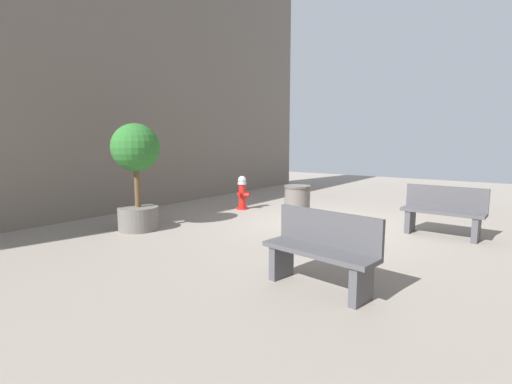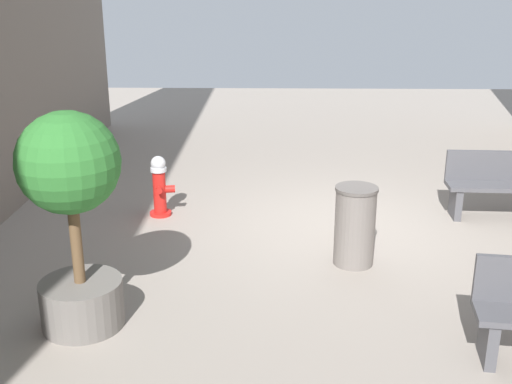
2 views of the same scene
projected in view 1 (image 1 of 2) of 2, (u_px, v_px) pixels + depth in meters
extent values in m
plane|color=gray|center=(327.00, 224.00, 8.14)|extent=(23.40, 23.40, 0.00)
cube|color=slate|center=(69.00, 9.00, 8.39)|extent=(0.70, 18.00, 9.53)
cylinder|color=red|center=(242.00, 208.00, 9.96)|extent=(0.32, 0.32, 0.05)
cylinder|color=red|center=(242.00, 196.00, 9.91)|extent=(0.19, 0.19, 0.62)
cylinder|color=silver|center=(242.00, 183.00, 9.87)|extent=(0.23, 0.23, 0.06)
sphere|color=silver|center=(242.00, 180.00, 9.86)|extent=(0.21, 0.21, 0.21)
cylinder|color=red|center=(245.00, 192.00, 10.03)|extent=(0.10, 0.14, 0.08)
cylinder|color=red|center=(240.00, 194.00, 9.78)|extent=(0.10, 0.14, 0.08)
cylinder|color=red|center=(247.00, 195.00, 9.84)|extent=(0.16, 0.13, 0.11)
cube|color=#4C4C51|center=(476.00, 229.00, 6.71)|extent=(0.12, 0.40, 0.45)
cube|color=#4C4C51|center=(410.00, 221.00, 7.43)|extent=(0.12, 0.40, 0.45)
cube|color=#4C4C51|center=(442.00, 212.00, 7.03)|extent=(1.46, 0.50, 0.06)
cube|color=#4C4C51|center=(446.00, 198.00, 7.15)|extent=(1.44, 0.12, 0.44)
cube|color=#4C4C51|center=(361.00, 284.00, 4.15)|extent=(0.15, 0.41, 0.45)
cube|color=#4C4C51|center=(281.00, 261.00, 4.95)|extent=(0.15, 0.41, 0.45)
cube|color=#4C4C51|center=(318.00, 251.00, 4.51)|extent=(1.50, 0.63, 0.06)
cube|color=#4C4C51|center=(328.00, 229.00, 4.61)|extent=(1.45, 0.25, 0.44)
cylinder|color=slate|center=(139.00, 218.00, 7.62)|extent=(0.81, 0.81, 0.48)
cylinder|color=brown|center=(137.00, 185.00, 7.52)|extent=(0.11, 0.11, 0.92)
sphere|color=#2D722D|center=(135.00, 147.00, 7.42)|extent=(0.96, 0.96, 0.96)
cylinder|color=slate|center=(297.00, 212.00, 7.10)|extent=(0.48, 0.48, 0.93)
cylinder|color=#5B5551|center=(297.00, 187.00, 7.03)|extent=(0.51, 0.51, 0.04)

